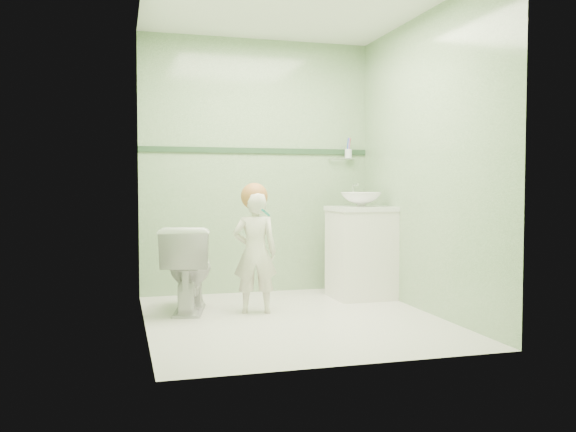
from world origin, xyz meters
name	(u,v)px	position (x,y,z in m)	size (l,w,h in m)	color
ground	(293,319)	(0.00, 0.00, 0.00)	(2.50, 2.50, 0.00)	silver
room_shell	(293,161)	(0.00, 0.00, 1.20)	(2.50, 2.54, 2.40)	#86AC7A
trim_stripe	(257,151)	(0.00, 1.24, 1.35)	(2.20, 0.02, 0.05)	#2A482D
vanity	(361,254)	(0.84, 0.70, 0.40)	(0.52, 0.50, 0.80)	white
counter	(361,209)	(0.84, 0.70, 0.81)	(0.54, 0.52, 0.04)	white
basin	(361,199)	(0.84, 0.70, 0.89)	(0.37, 0.37, 0.13)	white
faucet	(354,190)	(0.84, 0.89, 0.97)	(0.03, 0.13, 0.18)	silver
cup_holder	(348,154)	(0.89, 1.18, 1.33)	(0.26, 0.07, 0.21)	silver
toilet	(188,269)	(-0.74, 0.50, 0.35)	(0.39, 0.68, 0.70)	white
toddler	(255,253)	(-0.23, 0.30, 0.48)	(0.35, 0.23, 0.97)	beige
hair_cap	(254,196)	(-0.23, 0.33, 0.93)	(0.21, 0.21, 0.21)	#AA6A33
teal_toothbrush	(265,212)	(-0.18, 0.16, 0.81)	(0.11, 0.14, 0.08)	#128171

